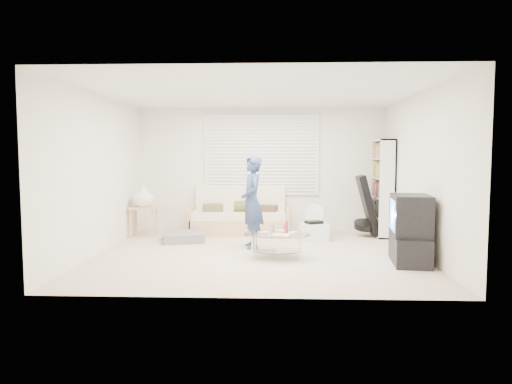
{
  "coord_description": "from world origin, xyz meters",
  "views": [
    {
      "loc": [
        0.24,
        -7.07,
        1.54
      ],
      "look_at": [
        -0.04,
        0.3,
        0.95
      ],
      "focal_mm": 32.0,
      "sensor_mm": 36.0,
      "label": 1
    }
  ],
  "objects_px": {
    "bookshelf": "(382,188)",
    "coffee_table": "(277,238)",
    "tv_unit": "(410,230)",
    "futon_sofa": "(240,218)"
  },
  "relations": [
    {
      "from": "tv_unit",
      "to": "bookshelf",
      "type": "bearing_deg",
      "value": 86.8
    },
    {
      "from": "tv_unit",
      "to": "coffee_table",
      "type": "xyz_separation_m",
      "value": [
        -1.9,
        0.27,
        -0.18
      ]
    },
    {
      "from": "bookshelf",
      "to": "coffee_table",
      "type": "bearing_deg",
      "value": -135.73
    },
    {
      "from": "bookshelf",
      "to": "tv_unit",
      "type": "xyz_separation_m",
      "value": [
        -0.13,
        -2.24,
        -0.45
      ]
    },
    {
      "from": "bookshelf",
      "to": "coffee_table",
      "type": "xyz_separation_m",
      "value": [
        -2.02,
        -1.97,
        -0.62
      ]
    },
    {
      "from": "futon_sofa",
      "to": "bookshelf",
      "type": "relative_size",
      "value": 1.05
    },
    {
      "from": "bookshelf",
      "to": "tv_unit",
      "type": "height_order",
      "value": "bookshelf"
    },
    {
      "from": "futon_sofa",
      "to": "tv_unit",
      "type": "bearing_deg",
      "value": -42.68
    },
    {
      "from": "bookshelf",
      "to": "tv_unit",
      "type": "bearing_deg",
      "value": -93.2
    },
    {
      "from": "bookshelf",
      "to": "tv_unit",
      "type": "relative_size",
      "value": 1.88
    }
  ]
}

